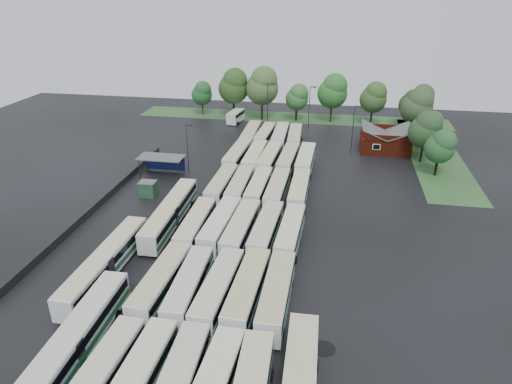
# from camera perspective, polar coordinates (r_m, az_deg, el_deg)

# --- Properties ---
(ground) EXTENTS (160.00, 160.00, 0.00)m
(ground) POSITION_cam_1_polar(r_m,az_deg,el_deg) (62.35, -3.77, -6.52)
(ground) COLOR black
(ground) RESTS_ON ground
(brick_building) EXTENTS (10.07, 8.60, 5.39)m
(brick_building) POSITION_cam_1_polar(r_m,az_deg,el_deg) (99.74, 15.83, 6.06)
(brick_building) COLOR #621A0A
(brick_building) RESTS_ON ground
(wash_shed) EXTENTS (8.20, 4.20, 3.58)m
(wash_shed) POSITION_cam_1_polar(r_m,az_deg,el_deg) (84.93, -11.68, 4.05)
(wash_shed) COLOR #2D2D30
(wash_shed) RESTS_ON ground
(utility_hut) EXTENTS (2.70, 2.20, 2.62)m
(utility_hut) POSITION_cam_1_polar(r_m,az_deg,el_deg) (77.17, -13.35, 0.38)
(utility_hut) COLOR #1F452A
(utility_hut) RESTS_ON ground
(grass_strip_north) EXTENTS (80.00, 10.00, 0.01)m
(grass_strip_north) POSITION_cam_1_polar(r_m,az_deg,el_deg) (121.34, 4.43, 9.28)
(grass_strip_north) COLOR #2D5728
(grass_strip_north) RESTS_ON ground
(grass_strip_east) EXTENTS (10.00, 50.00, 0.01)m
(grass_strip_east) POSITION_cam_1_polar(r_m,az_deg,el_deg) (101.91, 21.30, 4.57)
(grass_strip_east) COLOR #2D5728
(grass_strip_east) RESTS_ON ground
(west_fence) EXTENTS (0.10, 50.00, 1.20)m
(west_fence) POSITION_cam_1_polar(r_m,az_deg,el_deg) (76.30, -18.75, -1.20)
(west_fence) COLOR #2D2D30
(west_fence) RESTS_ON ground
(bus_r0c0) EXTENTS (3.11, 12.52, 3.46)m
(bus_r0c0) POSITION_cam_1_polar(r_m,az_deg,el_deg) (43.65, -18.84, -21.15)
(bus_r0c0) COLOR silver
(bus_r0c0) RESTS_ON ground
(bus_r0c1) EXTENTS (2.98, 12.76, 3.54)m
(bus_r0c1) POSITION_cam_1_polar(r_m,az_deg,el_deg) (42.45, -14.61, -22.02)
(bus_r0c1) COLOR silver
(bus_r0c1) RESTS_ON ground
(bus_r1c0) EXTENTS (3.20, 12.88, 3.56)m
(bus_r1c0) POSITION_cam_1_polar(r_m,az_deg,el_deg) (52.76, -11.71, -10.99)
(bus_r1c0) COLOR silver
(bus_r1c0) RESTS_ON ground
(bus_r1c1) EXTENTS (2.97, 12.41, 3.44)m
(bus_r1c1) POSITION_cam_1_polar(r_m,az_deg,el_deg) (51.73, -8.38, -11.60)
(bus_r1c1) COLOR silver
(bus_r1c1) RESTS_ON ground
(bus_r1c2) EXTENTS (3.22, 12.80, 3.53)m
(bus_r1c2) POSITION_cam_1_polar(r_m,az_deg,el_deg) (50.78, -4.74, -12.10)
(bus_r1c2) COLOR silver
(bus_r1c2) RESTS_ON ground
(bus_r1c3) EXTENTS (3.15, 13.00, 3.60)m
(bus_r1c3) POSITION_cam_1_polar(r_m,az_deg,el_deg) (50.44, -1.09, -12.25)
(bus_r1c3) COLOR silver
(bus_r1c3) RESTS_ON ground
(bus_r1c4) EXTENTS (2.78, 12.83, 3.57)m
(bus_r1c4) POSITION_cam_1_polar(r_m,az_deg,el_deg) (49.96, 2.57, -12.71)
(bus_r1c4) COLOR silver
(bus_r1c4) RESTS_ON ground
(bus_r2c0) EXTENTS (2.70, 12.35, 3.43)m
(bus_r2c0) POSITION_cam_1_polar(r_m,az_deg,el_deg) (63.36, -7.50, -4.17)
(bus_r2c0) COLOR silver
(bus_r2c0) RESTS_ON ground
(bus_r2c1) EXTENTS (3.28, 12.93, 3.57)m
(bus_r2c1) POSITION_cam_1_polar(r_m,az_deg,el_deg) (62.86, -4.46, -4.19)
(bus_r2c1) COLOR silver
(bus_r2c1) RESTS_ON ground
(bus_r2c2) EXTENTS (3.17, 12.95, 3.58)m
(bus_r2c2) POSITION_cam_1_polar(r_m,az_deg,el_deg) (61.79, -1.90, -4.67)
(bus_r2c2) COLOR silver
(bus_r2c2) RESTS_ON ground
(bus_r2c3) EXTENTS (3.17, 12.76, 3.52)m
(bus_r2c3) POSITION_cam_1_polar(r_m,az_deg,el_deg) (61.49, 1.26, -4.85)
(bus_r2c3) COLOR silver
(bus_r2c3) RESTS_ON ground
(bus_r2c4) EXTENTS (3.02, 12.43, 3.44)m
(bus_r2c4) POSITION_cam_1_polar(r_m,az_deg,el_deg) (61.12, 4.30, -5.18)
(bus_r2c4) COLOR silver
(bus_r2c4) RESTS_ON ground
(bus_r3c0) EXTENTS (2.85, 12.42, 3.45)m
(bus_r3c0) POSITION_cam_1_polar(r_m,az_deg,el_deg) (75.16, -4.32, 0.82)
(bus_r3c0) COLOR silver
(bus_r3c0) RESTS_ON ground
(bus_r3c1) EXTENTS (2.69, 12.37, 3.44)m
(bus_r3c1) POSITION_cam_1_polar(r_m,az_deg,el_deg) (74.51, -2.02, 0.66)
(bus_r3c1) COLOR silver
(bus_r3c1) RESTS_ON ground
(bus_r3c2) EXTENTS (2.80, 12.24, 3.39)m
(bus_r3c2) POSITION_cam_1_polar(r_m,az_deg,el_deg) (74.08, 0.33, 0.50)
(bus_r3c2) COLOR silver
(bus_r3c2) RESTS_ON ground
(bus_r3c3) EXTENTS (2.86, 12.53, 3.48)m
(bus_r3c3) POSITION_cam_1_polar(r_m,az_deg,el_deg) (73.21, 2.65, 0.20)
(bus_r3c3) COLOR silver
(bus_r3c3) RESTS_ON ground
(bus_r3c4) EXTENTS (2.67, 12.40, 3.45)m
(bus_r3c4) POSITION_cam_1_polar(r_m,az_deg,el_deg) (73.25, 5.41, 0.12)
(bus_r3c4) COLOR silver
(bus_r3c4) RESTS_ON ground
(bus_r4c0) EXTENTS (3.23, 12.90, 3.56)m
(bus_r4c0) POSITION_cam_1_polar(r_m,az_deg,el_deg) (87.73, -2.32, 4.52)
(bus_r4c0) COLOR silver
(bus_r4c0) RESTS_ON ground
(bus_r4c1) EXTENTS (2.88, 12.87, 3.57)m
(bus_r4c1) POSITION_cam_1_polar(r_m,az_deg,el_deg) (86.72, -0.13, 4.30)
(bus_r4c1) COLOR silver
(bus_r4c1) RESTS_ON ground
(bus_r4c2) EXTENTS (3.33, 12.96, 3.57)m
(bus_r4c2) POSITION_cam_1_polar(r_m,az_deg,el_deg) (86.19, 1.77, 4.15)
(bus_r4c2) COLOR silver
(bus_r4c2) RESTS_ON ground
(bus_r4c3) EXTENTS (3.14, 12.46, 3.44)m
(bus_r4c3) POSITION_cam_1_polar(r_m,az_deg,el_deg) (86.09, 4.03, 4.02)
(bus_r4c3) COLOR silver
(bus_r4c3) RESTS_ON ground
(bus_r4c4) EXTENTS (3.02, 12.97, 3.59)m
(bus_r4c4) POSITION_cam_1_polar(r_m,az_deg,el_deg) (85.67, 6.20, 3.89)
(bus_r4c4) COLOR silver
(bus_r4c4) RESTS_ON ground
(bus_r5c0) EXTENTS (2.93, 12.86, 3.57)m
(bus_r5c0) POSITION_cam_1_polar(r_m,az_deg,el_deg) (99.99, -0.64, 7.11)
(bus_r5c0) COLOR silver
(bus_r5c0) RESTS_ON ground
(bus_r5c1) EXTENTS (3.16, 12.29, 3.39)m
(bus_r5c1) POSITION_cam_1_polar(r_m,az_deg,el_deg) (99.76, 1.14, 7.01)
(bus_r5c1) COLOR silver
(bus_r5c1) RESTS_ON ground
(bus_r5c2) EXTENTS (3.05, 12.91, 3.58)m
(bus_r5c2) POSITION_cam_1_polar(r_m,az_deg,el_deg) (98.94, 3.05, 6.89)
(bus_r5c2) COLOR silver
(bus_r5c2) RESTS_ON ground
(bus_r5c3) EXTENTS (3.15, 12.31, 3.40)m
(bus_r5c3) POSITION_cam_1_polar(r_m,az_deg,el_deg) (98.95, 4.86, 6.78)
(bus_r5c3) COLOR silver
(bus_r5c3) RESTS_ON ground
(artic_bus_west_a) EXTENTS (3.03, 19.13, 3.54)m
(artic_bus_west_a) POSITION_cam_1_polar(r_m,az_deg,el_deg) (47.47, -21.88, -17.20)
(artic_bus_west_a) COLOR silver
(artic_bus_west_a) RESTS_ON ground
(artic_bus_west_b) EXTENTS (2.96, 18.77, 3.47)m
(artic_bus_west_b) POSITION_cam_1_polar(r_m,az_deg,el_deg) (67.23, -10.67, -2.57)
(artic_bus_west_b) COLOR silver
(artic_bus_west_b) RESTS_ON ground
(artic_bus_west_c) EXTENTS (2.92, 18.54, 3.43)m
(artic_bus_west_c) POSITION_cam_1_polar(r_m,az_deg,el_deg) (57.80, -18.30, -8.42)
(artic_bus_west_c) COLOR silver
(artic_bus_west_c) RESTS_ON ground
(minibus) EXTENTS (3.45, 7.00, 2.93)m
(minibus) POSITION_cam_1_polar(r_m,az_deg,el_deg) (116.16, -2.57, 9.45)
(minibus) COLOR white
(minibus) RESTS_ON ground
(tree_north_0) EXTENTS (5.41, 5.41, 8.96)m
(tree_north_0) POSITION_cam_1_polar(r_m,az_deg,el_deg) (123.11, -6.75, 12.17)
(tree_north_0) COLOR #3C2E1E
(tree_north_0) RESTS_ON ground
(tree_north_1) EXTENTS (7.71, 7.71, 12.77)m
(tree_north_1) POSITION_cam_1_polar(r_m,az_deg,el_deg) (119.33, -2.77, 13.12)
(tree_north_1) COLOR black
(tree_north_1) RESTS_ON ground
(tree_north_2) EXTENTS (8.22, 8.22, 13.61)m
(tree_north_2) POSITION_cam_1_polar(r_m,az_deg,el_deg) (116.91, 0.85, 13.17)
(tree_north_2) COLOR black
(tree_north_2) RESTS_ON ground
(tree_north_3) EXTENTS (5.72, 5.71, 9.45)m
(tree_north_3) POSITION_cam_1_polar(r_m,az_deg,el_deg) (117.03, 5.22, 11.74)
(tree_north_3) COLOR black
(tree_north_3) RESTS_ON ground
(tree_north_4) EXTENTS (7.39, 7.39, 12.24)m
(tree_north_4) POSITION_cam_1_polar(r_m,az_deg,el_deg) (116.56, 9.62, 12.35)
(tree_north_4) COLOR #37261B
(tree_north_4) RESTS_ON ground
(tree_north_5) EXTENTS (6.50, 6.50, 10.77)m
(tree_north_5) POSITION_cam_1_polar(r_m,az_deg,el_deg) (116.32, 14.54, 11.41)
(tree_north_5) COLOR black
(tree_north_5) RESTS_ON ground
(tree_north_6) EXTENTS (6.28, 6.28, 10.41)m
(tree_north_6) POSITION_cam_1_polar(r_m,az_deg,el_deg) (118.51, 19.93, 10.85)
(tree_north_6) COLOR black
(tree_north_6) RESTS_ON ground
(tree_east_0) EXTENTS (5.40, 5.36, 8.88)m
(tree_east_0) POSITION_cam_1_polar(r_m,az_deg,el_deg) (88.06, 22.13, 5.33)
(tree_east_0) COLOR black
(tree_east_0) RESTS_ON ground
(tree_east_1) EXTENTS (6.31, 6.31, 10.45)m
(tree_east_1) POSITION_cam_1_polar(r_m,az_deg,el_deg) (93.69, 20.51, 7.35)
(tree_east_1) COLOR black
(tree_east_1) RESTS_ON ground
(tree_east_2) EXTENTS (5.23, 5.22, 8.64)m
(tree_east_2) POSITION_cam_1_polar(r_m,az_deg,el_deg) (101.04, 20.88, 7.80)
(tree_east_2) COLOR black
(tree_east_2) RESTS_ON ground
(tree_east_3) EXTENTS (7.06, 7.06, 11.70)m
(tree_east_3) POSITION_cam_1_polar(r_m,az_deg,el_deg) (108.10, 19.58, 10.12)
(tree_east_3) COLOR #302012
(tree_east_3) RESTS_ON ground
(tree_east_4) EXTENTS (5.64, 5.64, 9.34)m
(tree_east_4) POSITION_cam_1_polar(r_m,az_deg,el_deg) (117.01, 18.88, 10.49)
(tree_east_4) COLOR black
(tree_east_4) RESTS_ON ground
(lamp_post_ne) EXTENTS (1.52, 0.30, 9.88)m
(lamp_post_ne) POSITION_cam_1_polar(r_m,az_deg,el_deg) (95.58, 12.11, 8.09)
(lamp_post_ne) COLOR #2D2D30
(lamp_post_ne) RESTS_ON ground
(lamp_post_nw) EXTENTS (1.42, 0.28, 9.23)m
(lamp_post_nw) POSITION_cam_1_polar(r_m,az_deg,el_deg) (84.20, -8.53, 5.83)
(lamp_post_nw) COLOR #2D2D30
(lamp_post_nw) RESTS_ON ground
(lamp_post_back_w) EXTENTS (1.61, 0.31, 10.47)m
(lamp_post_back_w) POSITION_cam_1_polar(r_m,az_deg,el_deg) (111.90, 1.53, 11.22)
(lamp_post_back_w) COLOR #2D2D30
(lamp_post_back_w) RESTS_ON ground
(lamp_post_back_e) EXTENTS (1.57, 0.31, 10.19)m
(lamp_post_back_e) POSITION_cam_1_polar(r_m,az_deg,el_deg) (110.59, 6.75, 10.81)
(lamp_post_back_e) COLOR #2D2D30
(lamp_post_back_e) RESTS_ON ground
(puddle_0) EXTENTS (5.90, 5.90, 0.01)m
(puddle_0) POSITION_cam_1_polar(r_m,az_deg,el_deg) (47.57, -14.90, -19.11)
(puddle_0) COLOR black
(puddle_0) RESTS_ON ground
(puddle_2) EXTENTS (7.91, 7.91, 0.01)m
(puddle_2) POSITION_cam_1_polar(r_m,az_deg,el_deg) (68.54, -11.23, -3.88)
(puddle_2) COLOR black
(puddle_2) RESTS_ON ground
(puddle_3) EXTENTS (4.53, 4.53, 0.01)m
(puddle_3) POSITION_cam_1_polar(r_m,az_deg,el_deg) (61.51, -0.44, -6.93)
(puddle_3) COLOR black
(puddle_3) RESTS_ON ground
(puddle_4) EXTENTS (2.27, 2.27, 0.01)m
(puddle_4) POSITION_cam_1_polar(r_m,az_deg,el_deg) (47.22, 8.48, -18.80)
(puddle_4) COLOR black
(puddle_4) RESTS_ON ground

